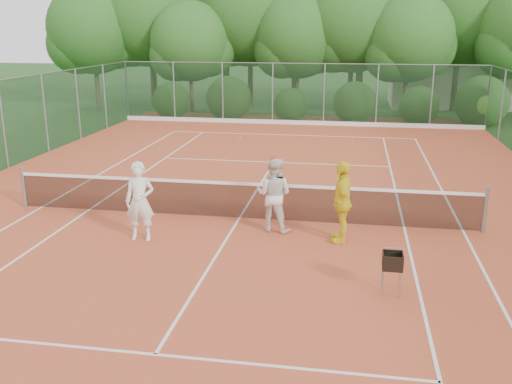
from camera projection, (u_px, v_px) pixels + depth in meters
The scene contains 14 objects.
ground at pixel (239, 219), 14.58m from camera, with size 120.00×120.00×0.00m, color #1F4518.
clay_court at pixel (239, 219), 14.58m from camera, with size 18.00×36.00×0.02m, color #C1502C.
club_building at pixel (457, 81), 35.43m from camera, with size 8.00×5.00×3.00m, color beige.
tennis_net at pixel (239, 199), 14.43m from camera, with size 11.97×0.10×1.10m.
player_white at pixel (140, 201), 12.92m from camera, with size 0.66×0.44×1.82m, color white.
player_center_grp at pixel (274, 194), 13.49m from camera, with size 0.99×0.84×1.82m.
player_yellow at pixel (342, 202), 12.79m from camera, with size 1.10×0.46×1.87m, color yellow.
ball_hopper at pixel (393, 262), 10.29m from camera, with size 0.35×0.35×0.80m.
stray_ball_a at pixel (230, 132), 26.52m from camera, with size 0.07×0.07×0.07m, color gold.
stray_ball_b at pixel (240, 138), 25.08m from camera, with size 0.07×0.07×0.07m, color #DDEE37.
stray_ball_c at pixel (353, 143), 23.84m from camera, with size 0.07×0.07×0.07m, color gold.
court_markings at pixel (239, 218), 14.57m from camera, with size 11.03×23.83×0.01m.
fence_back at pixel (298, 94), 28.36m from camera, with size 18.07×0.07×3.00m.
tropical_treeline at pixel (334, 20), 32.07m from camera, with size 32.10×8.49×15.03m.
Camera 1 is at (2.75, -13.54, 4.73)m, focal length 40.00 mm.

